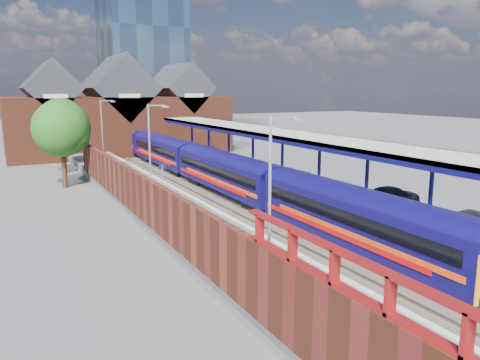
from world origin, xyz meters
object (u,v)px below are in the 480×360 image
at_px(lamp_post_c, 152,148).
at_px(parked_car_dark, 392,196).
at_px(parked_car_blue, 290,174).
at_px(platform_sign, 162,175).
at_px(train, 192,159).
at_px(lamp_post_b, 273,192).
at_px(lamp_post_d, 103,131).
at_px(parked_car_silver, 480,223).

xyz_separation_m(lamp_post_c, parked_car_dark, (14.86, -7.87, -3.34)).
distance_m(lamp_post_c, parked_car_blue, 13.95).
relative_size(platform_sign, parked_car_blue, 0.56).
xyz_separation_m(train, parked_car_dark, (7.01, -20.16, -0.47)).
relative_size(lamp_post_c, platform_sign, 2.80).
height_order(lamp_post_b, lamp_post_d, same).
height_order(platform_sign, parked_car_dark, platform_sign).
height_order(platform_sign, parked_car_silver, platform_sign).
bearing_deg(parked_car_blue, lamp_post_c, 96.84).
xyz_separation_m(platform_sign, parked_car_dark, (13.50, -9.87, -1.04)).
distance_m(train, parked_car_dark, 21.35).
height_order(lamp_post_d, platform_sign, lamp_post_d).
height_order(lamp_post_c, parked_car_silver, lamp_post_c).
relative_size(parked_car_silver, parked_car_blue, 0.91).
bearing_deg(parked_car_silver, lamp_post_b, 96.18).
bearing_deg(lamp_post_b, parked_car_silver, 3.00).
height_order(lamp_post_b, parked_car_dark, lamp_post_b).
distance_m(lamp_post_b, platform_sign, 18.20).
bearing_deg(lamp_post_b, platform_sign, 85.67).
height_order(lamp_post_d, parked_car_dark, lamp_post_d).
height_order(train, parked_car_silver, train).
bearing_deg(parked_car_dark, lamp_post_d, 30.47).
xyz_separation_m(lamp_post_c, lamp_post_d, (0.00, 16.00, 0.00)).
distance_m(train, parked_car_blue, 11.05).
distance_m(platform_sign, parked_car_silver, 21.43).
distance_m(lamp_post_b, lamp_post_c, 16.00).
bearing_deg(platform_sign, parked_car_dark, -36.17).
bearing_deg(lamp_post_c, parked_car_dark, -27.90).
relative_size(lamp_post_b, parked_car_blue, 1.58).
bearing_deg(platform_sign, parked_car_silver, -53.76).
bearing_deg(parked_car_dark, lamp_post_c, 60.66).
distance_m(lamp_post_d, platform_sign, 14.25).
bearing_deg(train, lamp_post_d, 154.71).
distance_m(lamp_post_b, parked_car_blue, 23.16).
height_order(train, parked_car_blue, train).
bearing_deg(parked_car_dark, lamp_post_b, 117.24).
height_order(lamp_post_b, parked_car_blue, lamp_post_b).
xyz_separation_m(train, parked_car_silver, (6.16, -27.55, -0.46)).
height_order(train, lamp_post_d, lamp_post_d).
xyz_separation_m(lamp_post_b, platform_sign, (1.36, 18.00, -2.30)).
bearing_deg(parked_car_dark, parked_car_blue, 7.13).
relative_size(platform_sign, parked_car_dark, 0.56).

